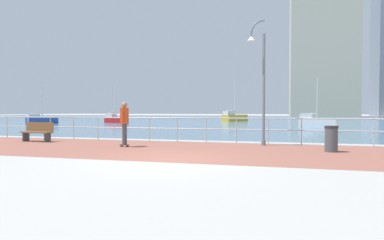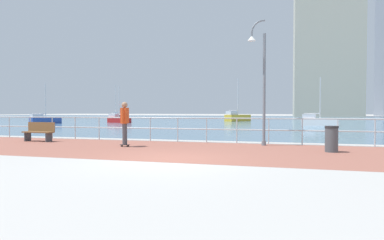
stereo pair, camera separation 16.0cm
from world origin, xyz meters
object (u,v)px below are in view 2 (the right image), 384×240
object	(u,v)px
skateboarder	(125,120)
sailboat_yellow	(319,121)
sailboat_navy	(118,119)
trash_bin	(331,139)
sailboat_blue	(116,117)
park_bench	(39,131)
sailboat_white	(45,120)
lamppost	(260,76)
sailboat_teal	(237,117)

from	to	relation	value
skateboarder	sailboat_yellow	distance (m)	24.14
sailboat_navy	trash_bin	bearing A→B (deg)	-48.73
sailboat_navy	sailboat_blue	size ratio (longest dim) A/B	0.82
park_bench	sailboat_white	distance (m)	23.94
lamppost	sailboat_white	bearing A→B (deg)	145.39
sailboat_white	sailboat_navy	world-z (taller)	sailboat_white
sailboat_yellow	sailboat_white	size ratio (longest dim) A/B	1.02
sailboat_navy	lamppost	bearing A→B (deg)	-50.42
sailboat_yellow	sailboat_blue	world-z (taller)	sailboat_blue
sailboat_navy	sailboat_blue	xyz separation A→B (m)	(-6.15, 10.54, 0.10)
skateboarder	trash_bin	distance (m)	7.90
skateboarder	sailboat_teal	bearing A→B (deg)	89.85
lamppost	sailboat_white	world-z (taller)	lamppost
sailboat_yellow	sailboat_white	world-z (taller)	sailboat_yellow
sailboat_white	sailboat_blue	size ratio (longest dim) A/B	0.83
lamppost	sailboat_yellow	distance (m)	20.74
sailboat_yellow	sailboat_navy	xyz separation A→B (m)	(-23.24, 2.63, -0.01)
sailboat_blue	sailboat_white	bearing A→B (deg)	-92.02
lamppost	sailboat_blue	size ratio (longest dim) A/B	0.93
sailboat_yellow	sailboat_blue	distance (m)	32.21
lamppost	sailboat_navy	size ratio (longest dim) A/B	1.14
trash_bin	sailboat_teal	distance (m)	35.04
sailboat_white	sailboat_blue	bearing A→B (deg)	87.98
trash_bin	sailboat_white	distance (m)	34.01
sailboat_teal	sailboat_blue	bearing A→B (deg)	177.92
lamppost	sailboat_teal	size ratio (longest dim) A/B	0.87
skateboarder	trash_bin	world-z (taller)	skateboarder
sailboat_yellow	sailboat_blue	size ratio (longest dim) A/B	0.84
trash_bin	sailboat_white	world-z (taller)	sailboat_white
sailboat_teal	sailboat_navy	bearing A→B (deg)	-144.14
park_bench	sailboat_teal	size ratio (longest dim) A/B	0.27
sailboat_yellow	skateboarder	bearing A→B (deg)	-113.80
trash_bin	park_bench	distance (m)	12.94
lamppost	skateboarder	bearing A→B (deg)	-159.54
lamppost	sailboat_white	xyz separation A→B (m)	(-25.50, 17.59, -2.49)
sailboat_navy	sailboat_blue	bearing A→B (deg)	120.27
lamppost	trash_bin	world-z (taller)	lamppost
trash_bin	lamppost	bearing A→B (deg)	147.96
sailboat_yellow	sailboat_teal	size ratio (longest dim) A/B	0.78
sailboat_white	skateboarder	bearing A→B (deg)	-44.08
park_bench	sailboat_yellow	bearing A→B (deg)	54.90
trash_bin	sailboat_yellow	xyz separation A→B (m)	(1.87, 21.72, -0.01)
park_bench	trash_bin	bearing A→B (deg)	-2.99
sailboat_yellow	sailboat_blue	xyz separation A→B (m)	(-29.39, 13.17, 0.09)
lamppost	sailboat_blue	xyz separation A→B (m)	(-24.94, 33.27, -2.39)
sailboat_white	lamppost	bearing A→B (deg)	-34.61
sailboat_white	sailboat_blue	world-z (taller)	sailboat_blue
lamppost	trash_bin	xyz separation A→B (m)	(2.58, -1.61, -2.47)
lamppost	sailboat_navy	world-z (taller)	lamppost
skateboarder	sailboat_blue	bearing A→B (deg)	119.14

